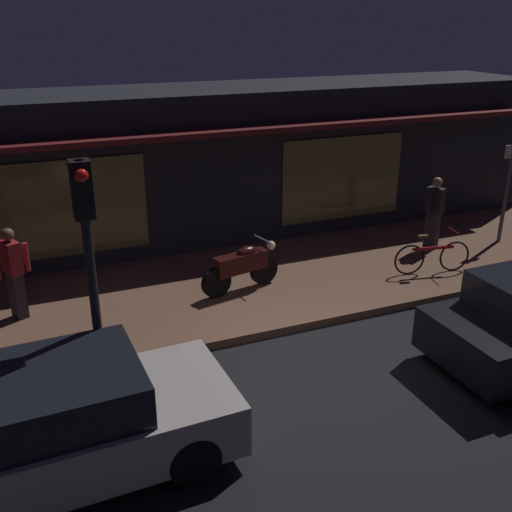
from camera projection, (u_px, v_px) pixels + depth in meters
The scene contains 10 objects.
ground_plane at pixel (321, 362), 9.54m from camera, with size 60.00×60.00×0.00m, color black.
sidewalk_slab at pixel (251, 285), 12.08m from camera, with size 18.00×4.00×0.15m, color brown.
storefront_building at pixel (198, 165), 14.33m from camera, with size 18.00×3.30×3.60m.
motorcycle at pixel (242, 266), 11.51m from camera, with size 1.69×0.63×0.97m.
bicycle_extra at pixel (432, 257), 12.33m from camera, with size 1.63×0.48×0.91m.
person_photographer at pixel (14, 271), 10.32m from camera, with size 0.60×0.44×1.67m.
person_bystander at pixel (434, 211), 13.48m from camera, with size 0.60×0.43×1.67m.
sign_post at pixel (507, 185), 13.72m from camera, with size 0.44×0.09×2.40m.
traffic_light_pole at pixel (89, 251), 7.26m from camera, with size 0.24×0.33×3.60m.
parked_car_near at pixel (57, 425), 6.96m from camera, with size 4.16×1.89×1.42m.
Camera 1 is at (-4.10, -7.19, 5.14)m, focal length 41.85 mm.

